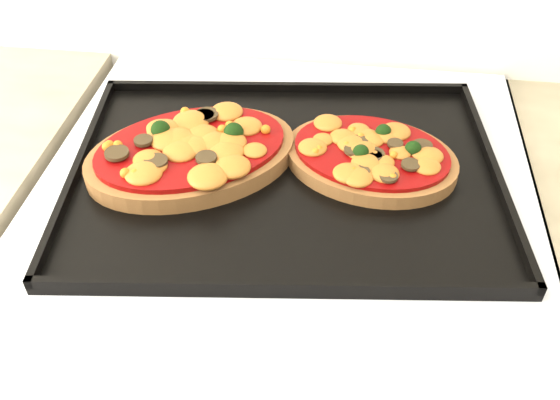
% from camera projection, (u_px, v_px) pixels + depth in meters
% --- Properties ---
extents(stove, '(0.60, 0.60, 0.91)m').
position_uv_depth(stove, '(283.00, 393.00, 1.04)').
color(stove, silver).
rests_on(stove, floor).
extents(baking_tray, '(0.54, 0.42, 0.02)m').
position_uv_depth(baking_tray, '(286.00, 171.00, 0.74)').
color(baking_tray, black).
rests_on(baking_tray, stove).
extents(pizza_left, '(0.30, 0.27, 0.04)m').
position_uv_depth(pizza_left, '(191.00, 152.00, 0.74)').
color(pizza_left, brown).
rests_on(pizza_left, baking_tray).
extents(pizza_right, '(0.24, 0.20, 0.03)m').
position_uv_depth(pizza_right, '(371.00, 155.00, 0.74)').
color(pizza_right, brown).
rests_on(pizza_right, baking_tray).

